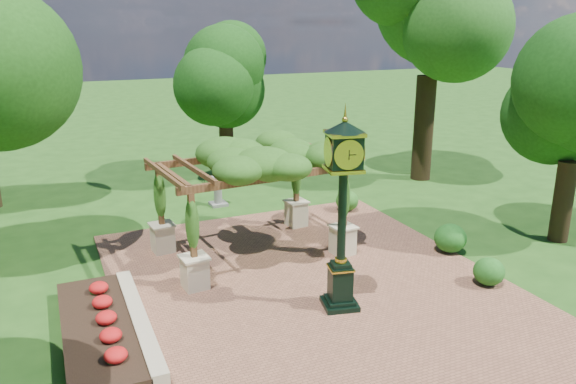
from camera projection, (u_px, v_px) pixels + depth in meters
name	position (u px, v px, depth m)	size (l,w,h in m)	color
ground	(328.00, 301.00, 14.21)	(120.00, 120.00, 0.00)	#1E4714
brick_plaza	(310.00, 284.00, 15.08)	(10.00, 12.00, 0.04)	brown
border_wall	(139.00, 322.00, 12.82)	(0.35, 5.00, 0.40)	#C6B793
flower_bed	(98.00, 331.00, 12.48)	(1.50, 5.00, 0.36)	red
pedestal_clock	(343.00, 199.00, 13.08)	(1.11, 1.11, 4.72)	black
pergola	(251.00, 164.00, 16.33)	(5.74, 3.91, 3.43)	beige
sundial	(218.00, 193.00, 21.50)	(0.64, 0.64, 1.13)	gray
shrub_front	(489.00, 271.00, 14.94)	(0.83, 0.83, 0.75)	#1D5719
shrub_mid	(450.00, 238.00, 17.06)	(0.97, 0.97, 0.87)	#1C5919
shrub_back	(347.00, 201.00, 20.82)	(0.84, 0.84, 0.76)	#275F1B
tree_north	(224.00, 71.00, 24.02)	(3.81, 3.81, 6.97)	black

